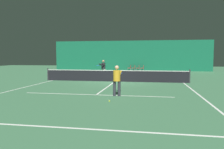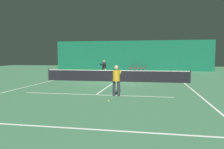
{
  "view_description": "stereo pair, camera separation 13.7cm",
  "coord_description": "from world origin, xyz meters",
  "px_view_note": "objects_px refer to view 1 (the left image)",
  "views": [
    {
      "loc": [
        2.84,
        -17.81,
        2.08
      ],
      "look_at": [
        0.46,
        -4.04,
        0.93
      ],
      "focal_mm": 35.0,
      "sensor_mm": 36.0,
      "label": 1
    },
    {
      "loc": [
        2.98,
        -17.79,
        2.08
      ],
      "look_at": [
        0.46,
        -4.04,
        0.93
      ],
      "focal_mm": 35.0,
      "sensor_mm": 36.0,
      "label": 2
    }
  ],
  "objects_px": {
    "player_far": "(103,67)",
    "tennis_ball": "(109,101)",
    "courtside_chair_2": "(138,68)",
    "player_near": "(117,78)",
    "courtside_chair_3": "(143,68)",
    "courtside_chair_0": "(130,68)",
    "tennis_net": "(115,75)",
    "courtside_chair_1": "(134,68)"
  },
  "relations": [
    {
      "from": "tennis_net",
      "to": "tennis_ball",
      "type": "height_order",
      "value": "tennis_net"
    },
    {
      "from": "courtside_chair_0",
      "to": "tennis_ball",
      "type": "xyz_separation_m",
      "value": [
        1.03,
        -21.81,
        -0.45
      ]
    },
    {
      "from": "courtside_chair_1",
      "to": "tennis_ball",
      "type": "bearing_deg",
      "value": 1.09
    },
    {
      "from": "courtside_chair_1",
      "to": "courtside_chair_2",
      "type": "relative_size",
      "value": 1.0
    },
    {
      "from": "courtside_chair_0",
      "to": "courtside_chair_2",
      "type": "relative_size",
      "value": 1.0
    },
    {
      "from": "player_near",
      "to": "tennis_ball",
      "type": "distance_m",
      "value": 1.81
    },
    {
      "from": "courtside_chair_3",
      "to": "tennis_ball",
      "type": "relative_size",
      "value": 12.73
    },
    {
      "from": "courtside_chair_2",
      "to": "tennis_ball",
      "type": "relative_size",
      "value": 12.73
    },
    {
      "from": "player_near",
      "to": "courtside_chair_2",
      "type": "distance_m",
      "value": 20.25
    },
    {
      "from": "courtside_chair_2",
      "to": "player_near",
      "type": "bearing_deg",
      "value": -0.23
    },
    {
      "from": "player_near",
      "to": "courtside_chair_0",
      "type": "relative_size",
      "value": 1.92
    },
    {
      "from": "courtside_chair_2",
      "to": "courtside_chair_3",
      "type": "relative_size",
      "value": 1.0
    },
    {
      "from": "player_near",
      "to": "courtside_chair_3",
      "type": "relative_size",
      "value": 1.92
    },
    {
      "from": "courtside_chair_0",
      "to": "courtside_chair_2",
      "type": "distance_m",
      "value": 1.23
    },
    {
      "from": "courtside_chair_1",
      "to": "courtside_chair_0",
      "type": "bearing_deg",
      "value": -90.0
    },
    {
      "from": "tennis_ball",
      "to": "tennis_net",
      "type": "bearing_deg",
      "value": 97.31
    },
    {
      "from": "player_near",
      "to": "courtside_chair_3",
      "type": "xyz_separation_m",
      "value": [
        0.7,
        20.25,
        -0.46
      ]
    },
    {
      "from": "player_far",
      "to": "tennis_ball",
      "type": "xyz_separation_m",
      "value": [
        2.77,
        -11.52,
        -0.97
      ]
    },
    {
      "from": "courtside_chair_0",
      "to": "courtside_chair_3",
      "type": "height_order",
      "value": "same"
    },
    {
      "from": "player_near",
      "to": "courtside_chair_1",
      "type": "bearing_deg",
      "value": 1.9
    },
    {
      "from": "courtside_chair_3",
      "to": "tennis_ball",
      "type": "height_order",
      "value": "courtside_chair_3"
    },
    {
      "from": "courtside_chair_0",
      "to": "courtside_chair_3",
      "type": "distance_m",
      "value": 1.84
    },
    {
      "from": "courtside_chair_2",
      "to": "courtside_chair_1",
      "type": "bearing_deg",
      "value": -90.0
    },
    {
      "from": "tennis_net",
      "to": "courtside_chair_2",
      "type": "height_order",
      "value": "tennis_net"
    },
    {
      "from": "tennis_ball",
      "to": "courtside_chair_2",
      "type": "bearing_deg",
      "value": 89.48
    },
    {
      "from": "tennis_net",
      "to": "courtside_chair_3",
      "type": "height_order",
      "value": "tennis_net"
    },
    {
      "from": "tennis_net",
      "to": "courtside_chair_0",
      "type": "distance_m",
      "value": 13.76
    },
    {
      "from": "courtside_chair_3",
      "to": "tennis_ball",
      "type": "bearing_deg",
      "value": -2.13
    },
    {
      "from": "tennis_net",
      "to": "courtside_chair_0",
      "type": "height_order",
      "value": "tennis_net"
    },
    {
      "from": "courtside_chair_1",
      "to": "tennis_ball",
      "type": "distance_m",
      "value": 21.81
    },
    {
      "from": "tennis_net",
      "to": "player_near",
      "type": "height_order",
      "value": "player_near"
    },
    {
      "from": "player_far",
      "to": "courtside_chair_3",
      "type": "height_order",
      "value": "player_far"
    },
    {
      "from": "player_far",
      "to": "courtside_chair_1",
      "type": "distance_m",
      "value": 10.56
    },
    {
      "from": "player_far",
      "to": "player_near",
      "type": "bearing_deg",
      "value": 36.15
    },
    {
      "from": "tennis_net",
      "to": "player_far",
      "type": "relative_size",
      "value": 6.94
    },
    {
      "from": "player_far",
      "to": "courtside_chair_3",
      "type": "bearing_deg",
      "value": -179.19
    },
    {
      "from": "courtside_chair_3",
      "to": "courtside_chair_1",
      "type": "bearing_deg",
      "value": -90.0
    },
    {
      "from": "courtside_chair_0",
      "to": "courtside_chair_3",
      "type": "xyz_separation_m",
      "value": [
        1.84,
        0.0,
        0.0
      ]
    },
    {
      "from": "player_near",
      "to": "player_far",
      "type": "xyz_separation_m",
      "value": [
        -2.88,
        9.96,
        0.06
      ]
    },
    {
      "from": "player_near",
      "to": "player_far",
      "type": "relative_size",
      "value": 0.93
    },
    {
      "from": "courtside_chair_3",
      "to": "tennis_ball",
      "type": "xyz_separation_m",
      "value": [
        -0.81,
        -21.81,
        -0.45
      ]
    },
    {
      "from": "courtside_chair_1",
      "to": "tennis_net",
      "type": "bearing_deg",
      "value": -2.57
    }
  ]
}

